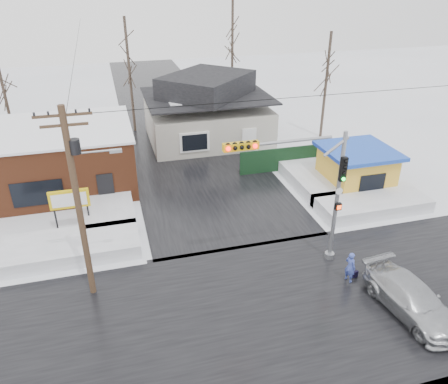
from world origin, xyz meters
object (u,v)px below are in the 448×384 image
object	(u,v)px
marquee_sign	(69,200)
car	(411,299)
traffic_signal	(310,184)
utility_pole	(78,196)
pedestrian	(350,267)
kiosk	(356,168)

from	to	relation	value
marquee_sign	car	xyz separation A→B (m)	(14.49, -11.10, -1.20)
traffic_signal	utility_pole	distance (m)	10.39
traffic_signal	car	world-z (taller)	traffic_signal
car	marquee_sign	bearing A→B (deg)	136.63
utility_pole	pedestrian	xyz separation A→B (m)	(11.93, -2.46, -4.31)
kiosk	pedestrian	size ratio (longest dim) A/B	2.86
car	pedestrian	bearing A→B (deg)	113.43
pedestrian	traffic_signal	bearing A→B (deg)	18.92
traffic_signal	kiosk	distance (m)	10.43
marquee_sign	traffic_signal	bearing A→B (deg)	-29.72
kiosk	utility_pole	bearing A→B (deg)	-159.56
car	traffic_signal	bearing A→B (deg)	117.83
traffic_signal	utility_pole	size ratio (longest dim) A/B	0.78
utility_pole	marquee_sign	bearing A→B (deg)	100.13
traffic_signal	kiosk	xyz separation A→B (m)	(7.07, 7.03, -3.08)
traffic_signal	kiosk	size ratio (longest dim) A/B	1.52
marquee_sign	pedestrian	bearing A→B (deg)	-33.03
traffic_signal	marquee_sign	size ratio (longest dim) A/B	2.75
pedestrian	car	xyz separation A→B (m)	(1.49, -2.65, -0.08)
kiosk	pedestrian	bearing A→B (deg)	-121.56
car	utility_pole	bearing A→B (deg)	153.25
utility_pole	kiosk	xyz separation A→B (m)	(17.43, 6.49, -3.65)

